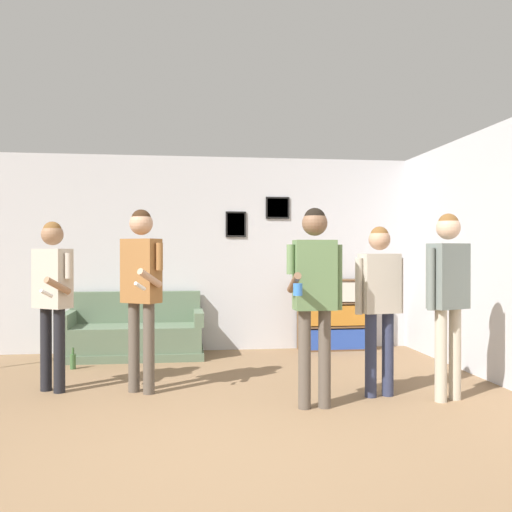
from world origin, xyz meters
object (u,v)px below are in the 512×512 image
at_px(couch, 135,335).
at_px(person_watcher_holding_cup, 315,284).
at_px(person_player_foreground_center, 141,279).
at_px(person_spectator_near_bookshelf, 379,293).
at_px(bookshelf, 335,315).
at_px(person_spectator_far_right, 448,285).
at_px(bottle_on_floor, 73,361).
at_px(person_player_foreground_left, 52,287).

bearing_deg(couch, person_watcher_holding_cup, -56.59).
xyz_separation_m(person_player_foreground_center, person_spectator_near_bookshelf, (2.25, -0.43, -0.13)).
height_order(bookshelf, person_spectator_far_right, person_spectator_far_right).
xyz_separation_m(person_watcher_holding_cup, bottle_on_floor, (-2.42, 2.00, -0.99)).
height_order(couch, person_spectator_far_right, person_spectator_far_right).
distance_m(couch, bookshelf, 2.75).
bearing_deg(person_spectator_near_bookshelf, person_player_foreground_center, 169.31).
height_order(person_watcher_holding_cup, bottle_on_floor, person_watcher_holding_cup).
xyz_separation_m(bookshelf, bottle_on_floor, (-3.39, -0.89, -0.40)).
height_order(person_player_foreground_left, person_player_foreground_center, person_player_foreground_center).
bearing_deg(person_player_foreground_center, person_watcher_holding_cup, -25.93).
xyz_separation_m(person_spectator_near_bookshelf, bottle_on_floor, (-3.13, 1.67, -0.89)).
distance_m(bookshelf, bottle_on_floor, 3.52).
bearing_deg(person_spectator_far_right, person_spectator_near_bookshelf, 158.39).
bearing_deg(person_spectator_near_bookshelf, bookshelf, 84.20).
xyz_separation_m(bookshelf, person_player_foreground_left, (-3.38, -1.98, 0.53)).
height_order(person_watcher_holding_cup, person_spectator_far_right, person_watcher_holding_cup).
xyz_separation_m(person_player_foreground_left, bottle_on_floor, (-0.01, 1.09, -0.93)).
bearing_deg(bookshelf, bottle_on_floor, -165.32).
bearing_deg(person_watcher_holding_cup, person_spectator_far_right, 4.43).
distance_m(person_watcher_holding_cup, bottle_on_floor, 3.30).
bearing_deg(couch, person_spectator_far_right, -40.28).
bearing_deg(person_watcher_holding_cup, person_spectator_near_bookshelf, 24.93).
distance_m(person_player_foreground_left, bottle_on_floor, 1.43).
bearing_deg(bookshelf, couch, -175.79).
height_order(bookshelf, person_player_foreground_left, person_player_foreground_left).
bearing_deg(bookshelf, person_spectator_far_right, -83.53).
distance_m(bookshelf, person_spectator_near_bookshelf, 2.62).
relative_size(bookshelf, bottle_on_floor, 4.10).
height_order(person_player_foreground_left, person_watcher_holding_cup, person_watcher_holding_cup).
height_order(bookshelf, person_spectator_near_bookshelf, person_spectator_near_bookshelf).
xyz_separation_m(person_player_foreground_left, person_player_foreground_center, (0.87, -0.16, 0.09)).
bearing_deg(person_spectator_far_right, person_watcher_holding_cup, -175.57).
distance_m(bookshelf, person_watcher_holding_cup, 3.10).
bearing_deg(person_player_foreground_center, person_player_foreground_left, 169.71).
bearing_deg(person_player_foreground_left, person_watcher_holding_cup, -20.65).
xyz_separation_m(couch, person_spectator_far_right, (3.05, -2.59, 0.78)).
xyz_separation_m(couch, person_player_foreground_center, (0.22, -1.93, 0.83)).
height_order(couch, person_watcher_holding_cup, person_watcher_holding_cup).
bearing_deg(couch, person_player_foreground_left, -109.92).
distance_m(person_player_foreground_center, person_spectator_far_right, 2.90).
distance_m(person_spectator_near_bookshelf, person_spectator_far_right, 0.63).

